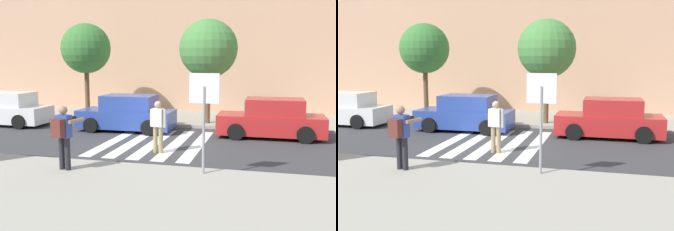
{
  "view_description": "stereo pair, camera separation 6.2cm",
  "coord_description": "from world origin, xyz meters",
  "views": [
    {
      "loc": [
        4.03,
        -13.51,
        3.08
      ],
      "look_at": [
        0.6,
        -0.2,
        1.1
      ],
      "focal_mm": 42.0,
      "sensor_mm": 36.0,
      "label": 1
    },
    {
      "loc": [
        4.09,
        -13.49,
        3.08
      ],
      "look_at": [
        0.6,
        -0.2,
        1.1
      ],
      "focal_mm": 42.0,
      "sensor_mm": 36.0,
      "label": 2
    }
  ],
  "objects": [
    {
      "name": "street_tree_west",
      "position": [
        -5.08,
        5.08,
        3.59
      ],
      "size": [
        2.54,
        2.54,
        4.74
      ],
      "color": "brown",
      "rests_on": "sidewalk_far"
    },
    {
      "name": "pedestrian_crossing",
      "position": [
        0.54,
        -1.28,
        0.97
      ],
      "size": [
        0.57,
        0.31,
        1.72
      ],
      "color": "tan",
      "rests_on": "ground"
    },
    {
      "name": "photographer_with_backpack",
      "position": [
        -1.21,
        -4.31,
        1.17
      ],
      "size": [
        0.68,
        0.91,
        1.72
      ],
      "color": "#232328",
      "rests_on": "sidewalk_near"
    },
    {
      "name": "sidewalk_near",
      "position": [
        0.0,
        -6.2,
        0.07
      ],
      "size": [
        60.0,
        6.0,
        0.14
      ],
      "primitive_type": "cube",
      "color": "#9E998C",
      "rests_on": "ground"
    },
    {
      "name": "building_facade_far",
      "position": [
        0.0,
        10.4,
        3.52
      ],
      "size": [
        56.0,
        4.0,
        7.05
      ],
      "primitive_type": "cube",
      "color": "tan",
      "rests_on": "ground"
    },
    {
      "name": "crosswalk_stripe_3",
      "position": [
        0.8,
        0.2,
        0.0
      ],
      "size": [
        0.44,
        5.2,
        0.01
      ],
      "primitive_type": "cube",
      "color": "silver",
      "rests_on": "ground"
    },
    {
      "name": "crosswalk_stripe_0",
      "position": [
        -1.6,
        0.2,
        0.0
      ],
      "size": [
        0.44,
        5.2,
        0.01
      ],
      "primitive_type": "cube",
      "color": "silver",
      "rests_on": "ground"
    },
    {
      "name": "parked_car_blue",
      "position": [
        -1.86,
        2.3,
        0.73
      ],
      "size": [
        4.1,
        1.92,
        1.55
      ],
      "color": "#284293",
      "rests_on": "ground"
    },
    {
      "name": "ground_plane",
      "position": [
        0.0,
        0.0,
        0.0
      ],
      "size": [
        120.0,
        120.0,
        0.0
      ],
      "primitive_type": "plane",
      "color": "#38383A"
    },
    {
      "name": "street_tree_center",
      "position": [
        1.3,
        4.4,
        3.53
      ],
      "size": [
        2.66,
        2.66,
        4.74
      ],
      "color": "brown",
      "rests_on": "sidewalk_far"
    },
    {
      "name": "crosswalk_stripe_2",
      "position": [
        0.0,
        0.2,
        0.0
      ],
      "size": [
        0.44,
        5.2,
        0.01
      ],
      "primitive_type": "cube",
      "color": "silver",
      "rests_on": "ground"
    },
    {
      "name": "crosswalk_stripe_1",
      "position": [
        -0.8,
        0.2,
        0.0
      ],
      "size": [
        0.44,
        5.2,
        0.01
      ],
      "primitive_type": "cube",
      "color": "silver",
      "rests_on": "ground"
    },
    {
      "name": "sidewalk_far",
      "position": [
        0.0,
        6.0,
        0.07
      ],
      "size": [
        60.0,
        4.8,
        0.14
      ],
      "primitive_type": "cube",
      "color": "#9E998C",
      "rests_on": "ground"
    },
    {
      "name": "parked_car_white",
      "position": [
        -7.87,
        2.3,
        0.73
      ],
      "size": [
        4.1,
        1.92,
        1.55
      ],
      "color": "white",
      "rests_on": "ground"
    },
    {
      "name": "crosswalk_stripe_4",
      "position": [
        1.6,
        0.2,
        0.0
      ],
      "size": [
        0.44,
        5.2,
        0.01
      ],
      "primitive_type": "cube",
      "color": "silver",
      "rests_on": "ground"
    },
    {
      "name": "stop_sign",
      "position": [
        2.45,
        -3.71,
        2.03
      ],
      "size": [
        0.76,
        0.08,
        2.59
      ],
      "color": "gray",
      "rests_on": "sidewalk_near"
    },
    {
      "name": "parked_car_red",
      "position": [
        4.17,
        2.3,
        0.73
      ],
      "size": [
        4.1,
        1.92,
        1.55
      ],
      "color": "red",
      "rests_on": "ground"
    }
  ]
}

